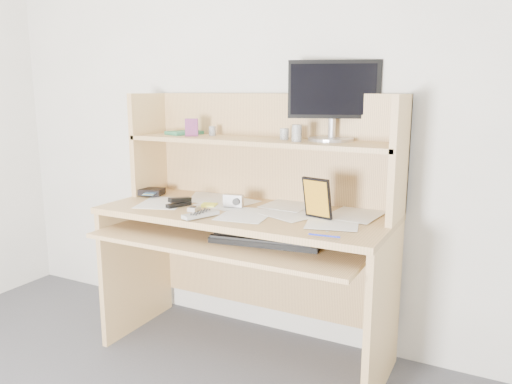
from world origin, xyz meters
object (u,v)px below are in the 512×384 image
at_px(desk, 252,218).
at_px(keyboard, 267,239).
at_px(tv_remote, 201,215).
at_px(monitor, 333,98).
at_px(game_case, 317,198).

relative_size(desk, keyboard, 2.72).
height_order(desk, tv_remote, desk).
xyz_separation_m(desk, monitor, (0.35, 0.16, 0.59)).
bearing_deg(desk, tv_remote, -110.04).
relative_size(tv_remote, monitor, 0.43).
bearing_deg(desk, monitor, 24.96).
height_order(tv_remote, monitor, monitor).
relative_size(desk, game_case, 7.54).
bearing_deg(monitor, desk, -175.18).
distance_m(desk, monitor, 0.70).
relative_size(keyboard, tv_remote, 2.91).
distance_m(desk, game_case, 0.41).
height_order(keyboard, tv_remote, tv_remote).
bearing_deg(tv_remote, desk, 91.67).
height_order(game_case, monitor, monitor).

